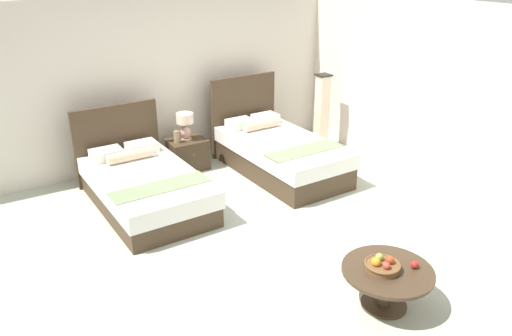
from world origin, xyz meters
name	(u,v)px	position (x,y,z in m)	size (l,w,h in m)	color
ground_plane	(270,230)	(0.00, 0.00, -0.01)	(9.21, 9.26, 0.02)	#B1B8A6
wall_back	(174,80)	(0.00, 2.83, 1.30)	(9.21, 0.12, 2.60)	silver
wall_side_right	(416,90)	(2.80, 0.40, 1.30)	(0.12, 4.86, 2.60)	silver
bed_near_window	(144,185)	(-1.09, 1.44, 0.28)	(1.30, 2.17, 1.16)	#413020
bed_near_corner	(278,152)	(1.08, 1.44, 0.32)	(1.24, 2.26, 1.31)	#413020
nightstand	(187,154)	(-0.08, 2.27, 0.24)	(0.59, 0.48, 0.48)	#413020
table_lamp	(185,124)	(-0.08, 2.29, 0.74)	(0.26, 0.26, 0.42)	tan
vase	(177,137)	(-0.25, 2.23, 0.58)	(0.09, 0.09, 0.19)	#9B835C
coffee_table	(387,279)	(0.15, -1.81, 0.31)	(0.87, 0.87, 0.42)	#413020
fruit_bowl	(382,265)	(0.10, -1.78, 0.47)	(0.34, 0.34, 0.14)	brown
loose_apple	(415,265)	(0.38, -1.92, 0.45)	(0.07, 0.07, 0.07)	red
floor_lamp_corner	(322,112)	(2.30, 1.94, 0.64)	(0.23, 0.23, 1.29)	black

